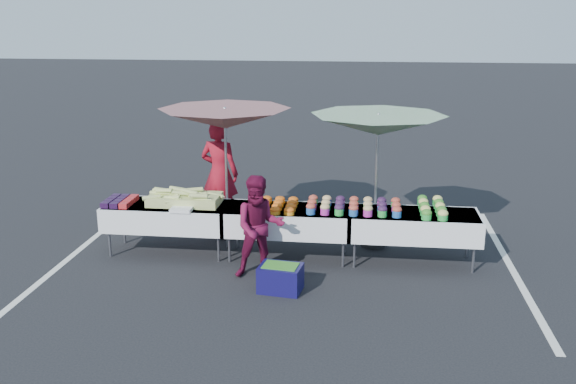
# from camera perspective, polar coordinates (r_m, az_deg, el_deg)

# --- Properties ---
(ground) EXTENTS (80.00, 80.00, 0.00)m
(ground) POSITION_cam_1_polar(r_m,az_deg,el_deg) (9.55, 0.00, -5.79)
(ground) COLOR black
(stripe_left) EXTENTS (0.10, 5.00, 0.00)m
(stripe_left) POSITION_cam_1_polar(r_m,az_deg,el_deg) (10.40, -17.84, -4.73)
(stripe_left) COLOR silver
(stripe_left) RESTS_ON ground
(stripe_right) EXTENTS (0.10, 5.00, 0.00)m
(stripe_right) POSITION_cam_1_polar(r_m,az_deg,el_deg) (9.73, 19.18, -6.28)
(stripe_right) COLOR silver
(stripe_right) RESTS_ON ground
(table_left) EXTENTS (1.86, 0.81, 0.75)m
(table_left) POSITION_cam_1_polar(r_m,az_deg,el_deg) (9.72, -10.60, -2.02)
(table_left) COLOR white
(table_left) RESTS_ON ground
(table_center) EXTENTS (1.86, 0.81, 0.75)m
(table_center) POSITION_cam_1_polar(r_m,az_deg,el_deg) (9.35, 0.00, -2.46)
(table_center) COLOR white
(table_center) RESTS_ON ground
(table_right) EXTENTS (1.86, 0.81, 0.75)m
(table_right) POSITION_cam_1_polar(r_m,az_deg,el_deg) (9.32, 11.07, -2.83)
(table_right) COLOR white
(table_right) RESTS_ON ground
(berry_punnets) EXTENTS (0.40, 0.54, 0.08)m
(berry_punnets) POSITION_cam_1_polar(r_m,az_deg,el_deg) (9.84, -14.71, -0.80)
(berry_punnets) COLOR black
(berry_punnets) RESTS_ON table_left
(corn_pile) EXTENTS (1.16, 0.57, 0.26)m
(corn_pile) POSITION_cam_1_polar(r_m,az_deg,el_deg) (9.62, -9.24, -0.56)
(corn_pile) COLOR #B5BD61
(corn_pile) RESTS_ON table_left
(plastic_bags) EXTENTS (0.30, 0.25, 0.05)m
(plastic_bags) POSITION_cam_1_polar(r_m,az_deg,el_deg) (9.31, -9.43, -1.53)
(plastic_bags) COLOR white
(plastic_bags) RESTS_ON table_left
(carrot_bowls) EXTENTS (0.75, 0.69, 0.11)m
(carrot_bowls) POSITION_cam_1_polar(r_m,az_deg,el_deg) (9.31, -1.54, -1.15)
(carrot_bowls) COLOR orange
(carrot_bowls) RESTS_ON table_center
(potato_cups) EXTENTS (1.34, 0.58, 0.16)m
(potato_cups) POSITION_cam_1_polar(r_m,az_deg,el_deg) (9.22, 5.87, -1.20)
(potato_cups) COLOR #2256A1
(potato_cups) RESTS_ON table_right
(bean_baskets) EXTENTS (0.36, 0.86, 0.15)m
(bean_baskets) POSITION_cam_1_polar(r_m,az_deg,el_deg) (9.35, 12.70, -1.33)
(bean_baskets) COLOR green
(bean_baskets) RESTS_ON table_right
(vendor) EXTENTS (0.74, 0.58, 1.81)m
(vendor) POSITION_cam_1_polar(r_m,az_deg,el_deg) (10.77, -6.10, 1.67)
(vendor) COLOR maroon
(vendor) RESTS_ON ground
(customer) EXTENTS (0.80, 0.69, 1.42)m
(customer) POSITION_cam_1_polar(r_m,az_deg,el_deg) (8.65, -2.55, -3.12)
(customer) COLOR #5E0E2D
(customer) RESTS_ON ground
(umbrella_left) EXTENTS (2.37, 2.37, 2.10)m
(umbrella_left) POSITION_cam_1_polar(r_m,az_deg,el_deg) (9.99, -5.63, 6.44)
(umbrella_left) COLOR black
(umbrella_left) RESTS_ON ground
(umbrella_right) EXTENTS (2.22, 2.22, 2.07)m
(umbrella_right) POSITION_cam_1_polar(r_m,az_deg,el_deg) (9.60, 8.02, 5.84)
(umbrella_right) COLOR black
(umbrella_right) RESTS_ON ground
(storage_bin) EXTENTS (0.59, 0.46, 0.35)m
(storage_bin) POSITION_cam_1_polar(r_m,az_deg,el_deg) (8.37, -0.67, -7.61)
(storage_bin) COLOR #100D43
(storage_bin) RESTS_ON ground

